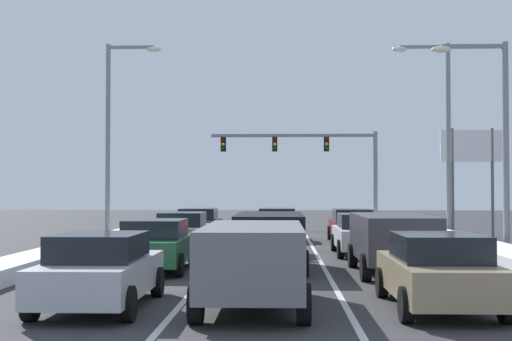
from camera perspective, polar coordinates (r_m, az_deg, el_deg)
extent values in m
plane|color=#333335|center=(23.30, 1.04, -7.41)|extent=(120.00, 120.00, 0.00)
cube|color=silver|center=(27.35, 4.76, -6.52)|extent=(0.14, 44.35, 0.01)
cube|color=silver|center=(27.39, -2.41, -6.51)|extent=(0.14, 44.35, 0.01)
cube|color=white|center=(28.08, 15.68, -5.69)|extent=(1.58, 44.35, 0.64)
cube|color=white|center=(28.27, -13.24, -5.87)|extent=(1.38, 44.35, 0.45)
cube|color=#937F60|center=(15.02, 14.16, -8.21)|extent=(1.82, 4.50, 0.70)
cube|color=black|center=(14.81, 14.27, -5.95)|extent=(1.64, 2.20, 0.55)
cube|color=red|center=(12.73, 13.19, -8.89)|extent=(0.24, 0.08, 0.14)
cube|color=red|center=(13.06, 19.22, -8.65)|extent=(0.24, 0.08, 0.14)
cylinder|color=black|center=(16.42, 9.93, -8.71)|extent=(0.22, 0.66, 0.66)
cylinder|color=black|center=(16.75, 16.04, -8.53)|extent=(0.22, 0.66, 0.66)
cylinder|color=black|center=(13.38, 11.81, -10.35)|extent=(0.22, 0.66, 0.66)
cylinder|color=black|center=(13.80, 19.22, -10.03)|extent=(0.22, 0.66, 0.66)
cube|color=#38383D|center=(20.85, 10.74, -5.19)|extent=(1.95, 4.90, 1.25)
cube|color=black|center=(18.46, 11.88, -4.81)|extent=(1.56, 0.06, 0.55)
cube|color=red|center=(18.38, 9.47, -6.01)|extent=(0.20, 0.08, 0.28)
cube|color=red|center=(18.65, 14.26, -5.92)|extent=(0.20, 0.08, 0.28)
cylinder|color=black|center=(22.47, 7.66, -6.67)|extent=(0.25, 0.74, 0.74)
cylinder|color=black|center=(22.74, 12.48, -6.58)|extent=(0.25, 0.74, 0.74)
cylinder|color=black|center=(19.10, 8.68, -7.58)|extent=(0.25, 0.74, 0.74)
cylinder|color=black|center=(19.42, 14.33, -7.45)|extent=(0.25, 0.74, 0.74)
cube|color=silver|center=(26.78, 8.34, -5.27)|extent=(1.82, 4.50, 0.70)
cube|color=black|center=(26.60, 8.37, -3.99)|extent=(1.64, 2.20, 0.55)
cube|color=red|center=(24.52, 7.30, -5.34)|extent=(0.24, 0.08, 0.14)
cube|color=red|center=(24.69, 10.51, -5.30)|extent=(0.24, 0.08, 0.14)
cylinder|color=black|center=(28.26, 6.18, -5.69)|extent=(0.22, 0.66, 0.66)
cylinder|color=black|center=(28.45, 9.78, -5.65)|extent=(0.22, 0.66, 0.66)
cylinder|color=black|center=(25.18, 6.71, -6.20)|extent=(0.22, 0.66, 0.66)
cylinder|color=black|center=(25.39, 10.74, -6.15)|extent=(0.22, 0.66, 0.66)
cube|color=maroon|center=(33.16, 7.60, -4.55)|extent=(1.82, 4.50, 0.70)
cube|color=black|center=(32.98, 7.62, -3.51)|extent=(1.64, 2.20, 0.55)
cube|color=red|center=(30.90, 6.72, -4.55)|extent=(0.24, 0.08, 0.14)
cube|color=red|center=(31.04, 9.27, -4.53)|extent=(0.24, 0.08, 0.14)
cylinder|color=black|center=(34.64, 5.87, -4.92)|extent=(0.22, 0.66, 0.66)
cylinder|color=black|center=(34.81, 8.81, -4.89)|extent=(0.22, 0.66, 0.66)
cylinder|color=black|center=(31.56, 6.26, -5.25)|extent=(0.22, 0.66, 0.66)
cylinder|color=black|center=(31.74, 9.48, -5.22)|extent=(0.22, 0.66, 0.66)
cube|color=slate|center=(14.55, -0.21, -6.83)|extent=(1.95, 4.90, 1.25)
cube|color=black|center=(12.12, -0.64, -6.59)|extent=(1.56, 0.06, 0.55)
cube|color=red|center=(12.23, -4.33, -8.31)|extent=(0.20, 0.08, 0.28)
cube|color=red|center=(12.16, 3.07, -8.35)|extent=(0.20, 0.08, 0.28)
cylinder|color=black|center=(16.37, -3.37, -8.61)|extent=(0.25, 0.74, 0.74)
cylinder|color=black|center=(16.30, 3.41, -8.64)|extent=(0.25, 0.74, 0.74)
cylinder|color=black|center=(13.02, -4.77, -10.45)|extent=(0.25, 0.74, 0.74)
cylinder|color=black|center=(12.94, 3.80, -10.51)|extent=(0.25, 0.74, 0.74)
cube|color=black|center=(21.47, 1.11, -5.11)|extent=(1.95, 4.90, 1.25)
cube|color=black|center=(19.05, 1.00, -4.74)|extent=(1.56, 0.06, 0.55)
cube|color=red|center=(19.11, -1.35, -5.86)|extent=(0.20, 0.08, 0.28)
cube|color=red|center=(19.09, 3.35, -5.86)|extent=(0.20, 0.08, 0.28)
cylinder|color=black|center=(23.25, -1.20, -6.50)|extent=(0.25, 0.74, 0.74)
cylinder|color=black|center=(23.23, 3.54, -6.51)|extent=(0.25, 0.74, 0.74)
cylinder|color=black|center=(19.87, -1.74, -7.36)|extent=(0.25, 0.74, 0.74)
cylinder|color=black|center=(19.84, 3.82, -7.36)|extent=(0.25, 0.74, 0.74)
cube|color=navy|center=(27.38, 0.67, -5.20)|extent=(1.82, 4.50, 0.70)
cube|color=black|center=(27.20, 0.66, -3.95)|extent=(1.64, 2.20, 0.55)
cube|color=red|center=(25.21, -1.02, -5.25)|extent=(0.24, 0.08, 0.14)
cube|color=red|center=(25.17, 2.14, -5.25)|extent=(0.24, 0.08, 0.14)
cylinder|color=black|center=(28.98, -1.03, -5.59)|extent=(0.22, 0.66, 0.66)
cylinder|color=black|center=(28.94, 2.51, -5.60)|extent=(0.22, 0.66, 0.66)
cylinder|color=black|center=(25.89, -1.39, -6.08)|extent=(0.22, 0.66, 0.66)
cylinder|color=black|center=(25.85, 2.58, -6.09)|extent=(0.22, 0.66, 0.66)
cube|color=maroon|center=(34.06, 1.68, -4.48)|extent=(1.82, 4.50, 0.70)
cube|color=black|center=(33.89, 1.68, -3.47)|extent=(1.64, 2.20, 0.55)
cube|color=red|center=(31.87, 0.41, -4.47)|extent=(0.24, 0.08, 0.14)
cube|color=red|center=(31.86, 2.91, -4.47)|extent=(0.24, 0.08, 0.14)
cylinder|color=black|center=(35.64, 0.26, -4.83)|extent=(0.22, 0.66, 0.66)
cylinder|color=black|center=(35.63, 3.13, -4.83)|extent=(0.22, 0.66, 0.66)
cylinder|color=black|center=(32.55, 0.09, -5.15)|extent=(0.22, 0.66, 0.66)
cylinder|color=black|center=(32.54, 3.24, -5.14)|extent=(0.22, 0.66, 0.66)
cube|color=#B7BABF|center=(15.04, -12.19, -8.21)|extent=(1.82, 4.50, 0.70)
cube|color=black|center=(14.84, -12.32, -5.95)|extent=(1.64, 2.20, 0.55)
cube|color=red|center=(13.13, -17.53, -8.63)|extent=(0.24, 0.08, 0.14)
cube|color=red|center=(12.75, -11.58, -8.89)|extent=(0.24, 0.08, 0.14)
cylinder|color=black|center=(16.80, -13.87, -8.52)|extent=(0.22, 0.66, 0.66)
cylinder|color=black|center=(16.41, -7.81, -8.72)|extent=(0.22, 0.66, 0.66)
cylinder|color=black|center=(13.87, -17.42, -10.00)|extent=(0.22, 0.66, 0.66)
cylinder|color=black|center=(13.39, -10.09, -10.35)|extent=(0.22, 0.66, 0.66)
cube|color=#1E5633|center=(21.53, -7.89, -6.20)|extent=(1.82, 4.50, 0.70)
cube|color=black|center=(21.34, -7.95, -4.61)|extent=(1.64, 2.20, 0.55)
cube|color=red|center=(19.51, -11.02, -6.32)|extent=(0.24, 0.08, 0.14)
cube|color=red|center=(19.24, -6.97, -6.40)|extent=(0.24, 0.08, 0.14)
cylinder|color=black|center=(23.24, -9.41, -6.59)|extent=(0.22, 0.66, 0.66)
cylinder|color=black|center=(22.95, -5.02, -6.66)|extent=(0.22, 0.66, 0.66)
cylinder|color=black|center=(20.22, -11.16, -7.34)|extent=(0.22, 0.66, 0.66)
cylinder|color=black|center=(19.90, -6.12, -7.46)|extent=(0.22, 0.66, 0.66)
cube|color=#937F60|center=(28.20, -5.81, -5.09)|extent=(1.82, 4.50, 0.70)
cube|color=black|center=(28.02, -5.85, -3.87)|extent=(1.64, 2.20, 0.55)
cube|color=red|center=(26.13, -7.98, -5.10)|extent=(0.24, 0.08, 0.14)
cube|color=red|center=(25.93, -4.95, -5.14)|extent=(0.24, 0.08, 0.14)
cylinder|color=black|center=(29.88, -7.11, -5.46)|extent=(0.22, 0.66, 0.66)
cylinder|color=black|center=(29.66, -3.70, -5.50)|extent=(0.22, 0.66, 0.66)
cylinder|color=black|center=(26.84, -8.16, -5.91)|extent=(0.22, 0.66, 0.66)
cylinder|color=black|center=(26.58, -4.36, -5.96)|extent=(0.22, 0.66, 0.66)
cube|color=#38383D|center=(33.97, -4.55, -4.48)|extent=(1.82, 4.50, 0.70)
cube|color=black|center=(33.80, -4.58, -3.47)|extent=(1.64, 2.20, 0.55)
cube|color=red|center=(31.87, -6.24, -4.46)|extent=(0.24, 0.08, 0.14)
cube|color=red|center=(31.71, -3.76, -4.48)|extent=(0.24, 0.08, 0.14)
cylinder|color=black|center=(35.63, -5.70, -4.82)|extent=(0.22, 0.66, 0.66)
cylinder|color=black|center=(35.44, -2.83, -4.85)|extent=(0.22, 0.66, 0.66)
cylinder|color=black|center=(32.57, -6.42, -5.13)|extent=(0.22, 0.66, 0.66)
cylinder|color=black|center=(32.36, -3.29, -5.16)|extent=(0.22, 0.66, 0.66)
cylinder|color=slate|center=(47.78, 9.44, -0.64)|extent=(0.28, 0.28, 6.20)
cube|color=slate|center=(47.51, 2.94, 2.78)|extent=(10.80, 0.20, 0.20)
cube|color=black|center=(47.56, 5.60, 2.09)|extent=(0.34, 0.34, 0.95)
sphere|color=#4C0A0A|center=(47.39, 5.61, 2.45)|extent=(0.22, 0.22, 0.22)
sphere|color=#F2AD14|center=(47.37, 5.61, 2.10)|extent=(0.22, 0.22, 0.22)
sphere|color=#0C3819|center=(47.36, 5.61, 1.76)|extent=(0.22, 0.22, 0.22)
cube|color=black|center=(47.46, 1.50, 2.09)|extent=(0.34, 0.34, 0.95)
sphere|color=#4C0A0A|center=(47.30, 1.49, 2.45)|extent=(0.22, 0.22, 0.22)
sphere|color=#F2AD14|center=(47.28, 1.49, 2.11)|extent=(0.22, 0.22, 0.22)
sphere|color=#0C3819|center=(47.26, 1.49, 1.76)|extent=(0.22, 0.22, 0.22)
cube|color=black|center=(47.61, -2.60, 2.08)|extent=(0.34, 0.34, 0.95)
sphere|color=#4C0A0A|center=(47.45, -2.62, 2.44)|extent=(0.22, 0.22, 0.22)
sphere|color=#F2AD14|center=(47.43, -2.62, 2.09)|extent=(0.22, 0.22, 0.22)
sphere|color=#0C3819|center=(47.41, -2.62, 1.75)|extent=(0.22, 0.22, 0.22)
cylinder|color=gray|center=(26.41, 19.17, 1.55)|extent=(0.22, 0.22, 7.53)
cube|color=gray|center=(26.55, 16.81, 9.39)|extent=(2.20, 0.14, 0.14)
ellipsoid|color=#EAE5C6|center=(26.27, 14.46, 9.27)|extent=(0.70, 0.36, 0.24)
cylinder|color=gray|center=(34.21, 14.99, 2.17)|extent=(0.22, 0.22, 9.12)
cube|color=gray|center=(34.54, 13.14, 9.51)|extent=(2.20, 0.14, 0.14)
ellipsoid|color=#EAE5C6|center=(34.33, 11.31, 9.40)|extent=(0.70, 0.36, 0.24)
cylinder|color=gray|center=(35.24, -11.65, 2.26)|extent=(0.22, 0.22, 9.38)
cube|color=gray|center=(35.59, -9.86, 9.59)|extent=(2.20, 0.14, 0.14)
ellipsoid|color=#EAE5C6|center=(35.36, -8.09, 9.49)|extent=(0.70, 0.36, 0.24)
cylinder|color=#59595B|center=(37.78, 15.29, -0.92)|extent=(0.16, 0.16, 5.50)
cylinder|color=#59595B|center=(38.29, 18.20, -0.90)|extent=(0.16, 0.16, 5.50)
cube|color=white|center=(38.09, 16.74, 1.87)|extent=(3.20, 0.12, 1.60)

